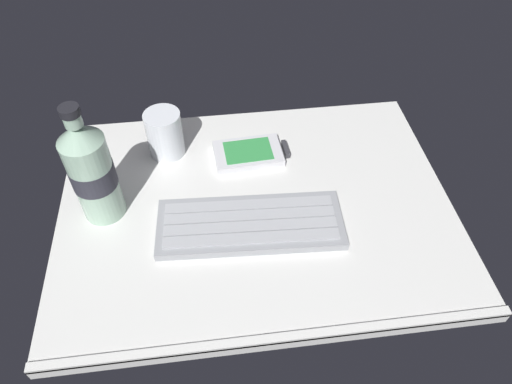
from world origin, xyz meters
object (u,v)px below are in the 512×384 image
(keyboard, at_px, (250,224))
(juice_cup, at_px, (165,135))
(handheld_device, at_px, (252,153))
(water_bottle, at_px, (92,171))

(keyboard, bearing_deg, juice_cup, 123.89)
(keyboard, xyz_separation_m, handheld_device, (0.02, 0.16, -0.00))
(handheld_device, bearing_deg, water_bottle, -158.73)
(handheld_device, relative_size, juice_cup, 1.54)
(keyboard, relative_size, juice_cup, 3.48)
(handheld_device, xyz_separation_m, water_bottle, (-0.25, -0.10, 0.08))
(keyboard, height_order, water_bottle, water_bottle)
(handheld_device, height_order, juice_cup, juice_cup)
(water_bottle, bearing_deg, handheld_device, 21.27)
(juice_cup, bearing_deg, keyboard, -56.11)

